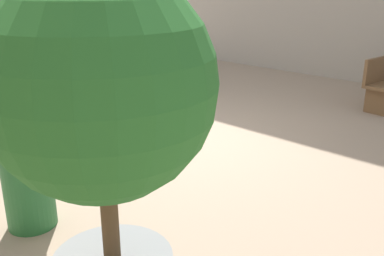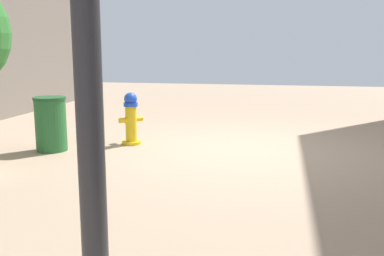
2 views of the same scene
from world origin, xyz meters
The scene contains 3 objects.
ground_plane centered at (0.00, 0.00, 0.00)m, with size 23.40×23.40×0.00m, color tan.
fire_hydrant centered at (1.81, -0.02, 0.42)m, with size 0.36×0.36×0.84m.
trash_bin centered at (2.85, 0.65, 0.41)m, with size 0.48×0.48×0.82m.
Camera 2 is at (-0.55, 6.78, 1.57)m, focal length 42.16 mm.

